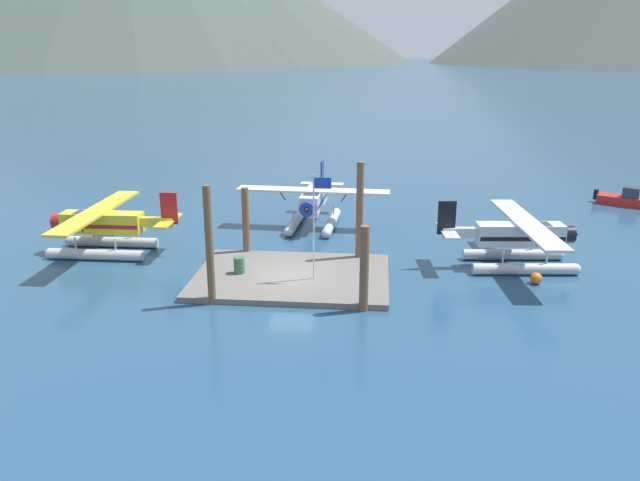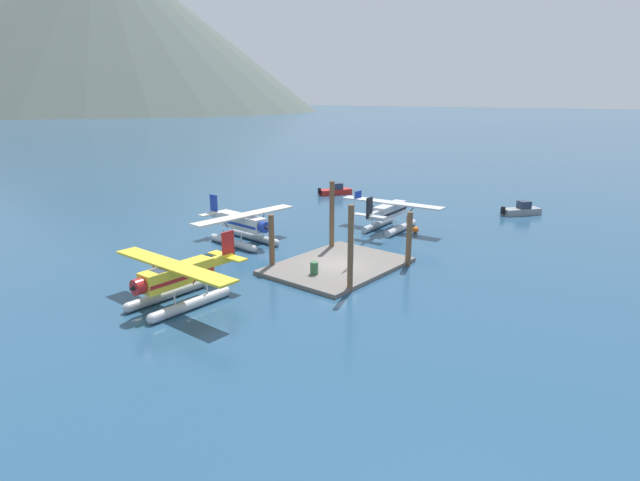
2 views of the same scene
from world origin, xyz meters
The scene contains 13 objects.
ground_plane centered at (0.00, 0.00, 0.00)m, with size 1200.00×1200.00×0.00m, color navy.
dock_platform centered at (0.00, 0.00, 0.15)m, with size 10.33×7.59×0.30m, color #66605B.
piling_near_left centered at (-3.41, -3.66, 2.94)m, with size 0.38×0.38×5.88m, color brown.
piling_near_right centered at (3.96, -3.79, 2.09)m, with size 0.43×0.43×4.18m, color brown.
piling_far_left centered at (-3.24, 3.72, 2.07)m, with size 0.42×0.42×4.15m, color brown.
piling_far_right centered at (3.47, 3.30, 2.93)m, with size 0.41×0.41×5.85m, color brown.
flagpole centered at (1.38, -0.56, 3.80)m, with size 0.95×0.10×5.58m.
fuel_drum centered at (-2.85, -0.09, 0.74)m, with size 0.62×0.62×0.88m.
mooring_buoy centered at (12.91, 0.57, 0.31)m, with size 0.62×0.62×0.62m, color orange.
seaplane_yellow_port_fwd centered at (-11.91, 3.33, 1.58)m, with size 7.98×10.41×3.84m.
seaplane_silver_stbd_fwd centered at (12.49, 3.21, 1.58)m, with size 7.96×10.48×3.84m.
seaplane_cream_bow_centre centered at (0.06, 10.46, 1.58)m, with size 10.46×7.98×3.84m.
boat_red_open_east centered at (24.01, 18.69, 0.49)m, with size 4.42×3.34×1.50m.
Camera 1 is at (4.57, -31.51, 12.06)m, focal length 35.42 mm.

